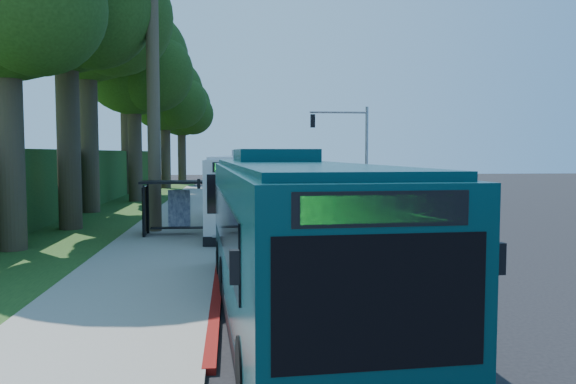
{
  "coord_description": "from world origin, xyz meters",
  "views": [
    {
      "loc": [
        -4.59,
        -28.43,
        3.81
      ],
      "look_at": [
        -1.62,
        1.0,
        1.74
      ],
      "focal_mm": 35.0,
      "sensor_mm": 36.0,
      "label": 1
    }
  ],
  "objects": [
    {
      "name": "tree_3",
      "position": [
        -13.88,
        23.98,
        11.98
      ],
      "size": [
        10.08,
        9.6,
        17.28
      ],
      "color": "#382B1E",
      "rests_on": "ground"
    },
    {
      "name": "teal_bus",
      "position": [
        -3.36,
        -15.9,
        1.9
      ],
      "size": [
        3.57,
        13.23,
        3.9
      ],
      "rotation": [
        0.0,
        0.0,
        0.06
      ],
      "color": "#092E34",
      "rests_on": "ground"
    },
    {
      "name": "tree_2",
      "position": [
        -11.89,
        15.98,
        10.48
      ],
      "size": [
        8.82,
        8.4,
        15.12
      ],
      "color": "#382B1E",
      "rests_on": "ground"
    },
    {
      "name": "pickup",
      "position": [
        0.47,
        5.05,
        0.81
      ],
      "size": [
        3.76,
        6.24,
        1.62
      ],
      "primitive_type": "imported",
      "rotation": [
        0.0,
        0.0,
        -0.19
      ],
      "color": "silver",
      "rests_on": "ground"
    },
    {
      "name": "stop_sign_pole",
      "position": [
        -5.4,
        -5.0,
        2.08
      ],
      "size": [
        0.35,
        0.06,
        3.17
      ],
      "color": "gray",
      "rests_on": "ground"
    },
    {
      "name": "grass_verge",
      "position": [
        -13.0,
        5.0,
        0.03
      ],
      "size": [
        8.0,
        70.0,
        0.06
      ],
      "primitive_type": "cube",
      "color": "#234719",
      "rests_on": "ground"
    },
    {
      "name": "bus_shelter",
      "position": [
        -7.26,
        -2.86,
        1.81
      ],
      "size": [
        3.2,
        1.51,
        2.55
      ],
      "color": "black",
      "rests_on": "ground"
    },
    {
      "name": "white_bus",
      "position": [
        -3.66,
        0.16,
        1.93
      ],
      "size": [
        4.13,
        13.49,
        3.96
      ],
      "rotation": [
        0.0,
        0.0,
        -0.1
      ],
      "color": "silver",
      "rests_on": "ground"
    },
    {
      "name": "traffic_signal_pole",
      "position": [
        3.78,
        10.0,
        4.42
      ],
      "size": [
        4.1,
        0.3,
        7.0
      ],
      "color": "gray",
      "rests_on": "ground"
    },
    {
      "name": "tree_5",
      "position": [
        -10.41,
        39.99,
        8.96
      ],
      "size": [
        7.35,
        7.0,
        12.86
      ],
      "color": "#382B1E",
      "rests_on": "ground"
    },
    {
      "name": "ground",
      "position": [
        0.0,
        0.0,
        0.0
      ],
      "size": [
        140.0,
        140.0,
        0.0
      ],
      "primitive_type": "plane",
      "color": "black",
      "rests_on": "ground"
    },
    {
      "name": "red_curb",
      "position": [
        -5.0,
        -4.0,
        0.07
      ],
      "size": [
        0.25,
        30.0,
        0.13
      ],
      "primitive_type": "cube",
      "color": "maroon",
      "rests_on": "ground"
    },
    {
      "name": "tree_1",
      "position": [
        -13.37,
        7.98,
        12.73
      ],
      "size": [
        10.5,
        10.0,
        18.26
      ],
      "color": "#382B1E",
      "rests_on": "ground"
    },
    {
      "name": "sidewalk",
      "position": [
        -7.3,
        0.0,
        0.06
      ],
      "size": [
        4.5,
        70.0,
        0.12
      ],
      "primitive_type": "cube",
      "color": "gray",
      "rests_on": "ground"
    },
    {
      "name": "tree_4",
      "position": [
        -11.4,
        31.98,
        9.73
      ],
      "size": [
        8.4,
        8.0,
        14.14
      ],
      "color": "#382B1E",
      "rests_on": "ground"
    }
  ]
}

